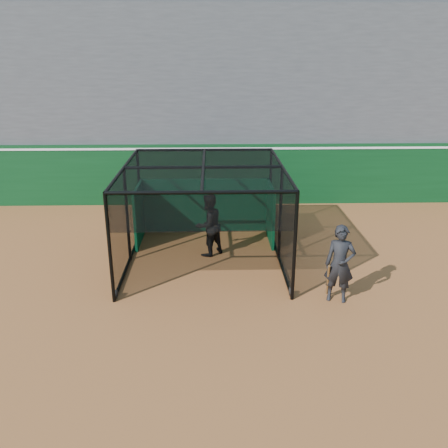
{
  "coord_description": "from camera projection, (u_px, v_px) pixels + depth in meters",
  "views": [
    {
      "loc": [
        0.51,
        -10.65,
        6.0
      ],
      "look_at": [
        0.84,
        2.0,
        1.4
      ],
      "focal_mm": 38.0,
      "sensor_mm": 36.0,
      "label": 1
    }
  ],
  "objects": [
    {
      "name": "batting_cage",
      "position": [
        204.0,
        215.0,
        14.12
      ],
      "size": [
        4.66,
        5.27,
        2.88
      ],
      "color": "black",
      "rests_on": "ground"
    },
    {
      "name": "grandstand",
      "position": [
        200.0,
        87.0,
        22.05
      ],
      "size": [
        50.0,
        7.85,
        8.95
      ],
      "color": "#4C4C4F",
      "rests_on": "ground"
    },
    {
      "name": "batter",
      "position": [
        209.0,
        225.0,
        14.61
      ],
      "size": [
        1.21,
        1.19,
        1.96
      ],
      "primitive_type": "imported",
      "rotation": [
        0.0,
        0.0,
        3.85
      ],
      "color": "black",
      "rests_on": "ground"
    },
    {
      "name": "ground",
      "position": [
        193.0,
        303.0,
        12.05
      ],
      "size": [
        120.0,
        120.0,
        0.0
      ],
      "primitive_type": "plane",
      "color": "brown",
      "rests_on": "ground"
    },
    {
      "name": "on_deck_player",
      "position": [
        340.0,
        264.0,
        11.85
      ],
      "size": [
        0.84,
        0.66,
        2.02
      ],
      "color": "black",
      "rests_on": "ground"
    },
    {
      "name": "outfield_wall",
      "position": [
        200.0,
        173.0,
        19.59
      ],
      "size": [
        50.0,
        0.5,
        2.5
      ],
      "color": "#0A3916",
      "rests_on": "ground"
    }
  ]
}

